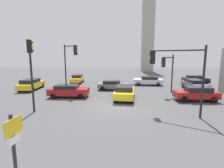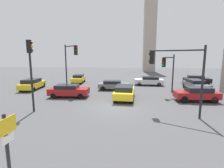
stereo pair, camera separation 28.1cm
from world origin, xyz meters
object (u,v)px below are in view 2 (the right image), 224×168
(traffic_light_3, at_px, (176,66))
(car_7, at_px, (196,85))
(traffic_light_0, at_px, (70,59))
(car_5, at_px, (197,80))
(car_3, at_px, (79,79))
(car_6, at_px, (197,94))
(car_2, at_px, (149,81))
(car_1, at_px, (69,90))
(car_4, at_px, (32,84))
(direction_sign, at_px, (8,151))
(traffic_light_1, at_px, (168,67))
(car_0, at_px, (113,85))
(car_8, at_px, (124,92))
(traffic_light_2, at_px, (31,63))

(traffic_light_3, xyz_separation_m, car_7, (5.34, 9.82, -2.97))
(traffic_light_0, xyz_separation_m, car_5, (17.94, 7.83, -3.42))
(car_7, bearing_deg, car_3, -109.85)
(traffic_light_0, relative_size, car_6, 1.40)
(car_3, bearing_deg, car_2, 79.92)
(car_1, bearing_deg, car_7, 15.39)
(traffic_light_0, xyz_separation_m, car_4, (-5.88, 1.39, -3.40))
(direction_sign, bearing_deg, traffic_light_1, 67.10)
(traffic_light_3, bearing_deg, car_1, 1.32)
(car_1, bearing_deg, direction_sign, -80.00)
(traffic_light_0, distance_m, car_5, 19.87)
(traffic_light_0, xyz_separation_m, car_7, (15.85, 2.67, -3.40))
(direction_sign, xyz_separation_m, car_2, (6.74, 22.50, -1.14))
(traffic_light_1, xyz_separation_m, car_0, (-6.59, 2.02, -2.56))
(traffic_light_3, height_order, car_4, traffic_light_3)
(car_3, xyz_separation_m, car_7, (17.11, -4.88, 0.02))
(traffic_light_0, distance_m, traffic_light_3, 12.72)
(traffic_light_1, bearing_deg, car_8, -20.42)
(traffic_light_3, height_order, car_0, traffic_light_3)
(traffic_light_1, height_order, car_7, traffic_light_1)
(car_7, bearing_deg, traffic_light_3, -32.43)
(car_8, bearing_deg, car_5, -42.92)
(car_0, height_order, car_2, car_2)
(car_2, height_order, car_3, car_3)
(direction_sign, relative_size, car_6, 0.66)
(car_0, xyz_separation_m, car_3, (-6.31, 5.42, 0.06))
(car_6, relative_size, car_7, 0.91)
(car_4, xyz_separation_m, car_5, (23.82, 6.44, -0.02))
(traffic_light_1, distance_m, car_0, 7.36)
(car_8, bearing_deg, traffic_light_0, 71.27)
(car_4, height_order, car_8, car_8)
(direction_sign, height_order, car_4, direction_sign)
(car_0, distance_m, car_3, 8.32)
(car_0, bearing_deg, traffic_light_0, -159.18)
(car_4, bearing_deg, direction_sign, -155.83)
(car_3, height_order, car_7, car_7)
(traffic_light_2, distance_m, car_8, 9.27)
(traffic_light_1, bearing_deg, direction_sign, 13.37)
(car_8, bearing_deg, car_1, 89.66)
(traffic_light_2, relative_size, car_0, 1.39)
(car_1, xyz_separation_m, car_4, (-6.33, 3.69, 0.03))
(direction_sign, bearing_deg, car_8, 80.61)
(car_1, distance_m, car_5, 20.22)
(car_7, bearing_deg, direction_sign, -37.00)
(traffic_light_3, distance_m, car_8, 6.57)
(traffic_light_3, distance_m, car_2, 13.77)
(car_1, bearing_deg, car_8, -6.82)
(car_1, distance_m, car_8, 6.19)
(car_3, bearing_deg, traffic_light_1, 56.30)
(car_7, bearing_deg, car_4, -90.55)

